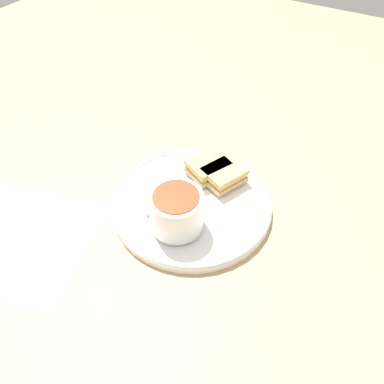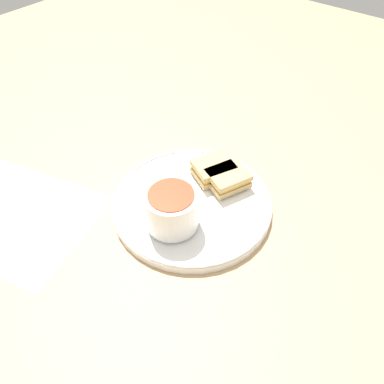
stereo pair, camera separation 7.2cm
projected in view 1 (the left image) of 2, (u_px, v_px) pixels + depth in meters
ground_plane at (192, 207)px, 0.75m from camera, size 2.40×2.40×0.00m
plate at (192, 203)px, 0.75m from camera, size 0.32×0.32×0.02m
soup_bowl at (177, 211)px, 0.67m from camera, size 0.10×0.10×0.08m
spoon at (151, 206)px, 0.72m from camera, size 0.10×0.08×0.01m
sandwich_half_near at (224, 175)px, 0.77m from camera, size 0.10×0.09×0.03m
sandwich_half_far at (208, 167)px, 0.78m from camera, size 0.10×0.09×0.03m
menu_sheet at (11, 236)px, 0.70m from camera, size 0.31×0.35×0.00m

